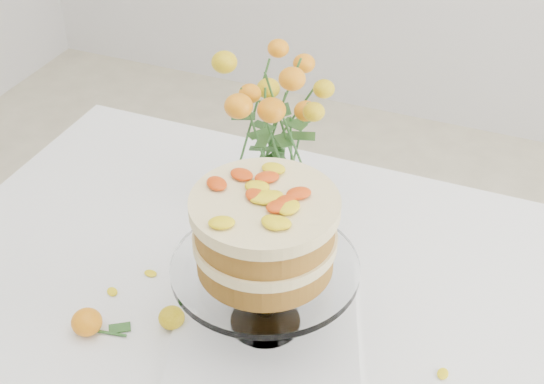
# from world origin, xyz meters

# --- Properties ---
(table) EXTENTS (1.43, 0.93, 0.76)m
(table) POSITION_xyz_m (0.00, 0.00, 0.67)
(table) COLOR #A2825E
(table) RESTS_ON ground
(napkin) EXTENTS (0.41, 0.41, 0.01)m
(napkin) POSITION_xyz_m (-0.01, -0.09, 0.76)
(napkin) COLOR white
(napkin) RESTS_ON table
(cake_stand) EXTENTS (0.31, 0.31, 0.28)m
(cake_stand) POSITION_xyz_m (-0.01, -0.09, 0.95)
(cake_stand) COLOR white
(cake_stand) RESTS_ON napkin
(rose_vase) EXTENTS (0.28, 0.28, 0.38)m
(rose_vase) POSITION_xyz_m (-0.12, 0.23, 0.98)
(rose_vase) COLOR white
(rose_vase) RESTS_ON table
(loose_rose_near) EXTENTS (0.08, 0.05, 0.04)m
(loose_rose_near) POSITION_xyz_m (-0.16, -0.15, 0.78)
(loose_rose_near) COLOR yellow
(loose_rose_near) RESTS_ON table
(loose_rose_far) EXTENTS (0.10, 0.05, 0.05)m
(loose_rose_far) POSITION_xyz_m (-0.29, -0.22, 0.78)
(loose_rose_far) COLOR orange
(loose_rose_far) RESTS_ON table
(stray_petal_a) EXTENTS (0.03, 0.02, 0.00)m
(stray_petal_a) POSITION_xyz_m (-0.12, -0.10, 0.76)
(stray_petal_a) COLOR yellow
(stray_petal_a) RESTS_ON table
(stray_petal_b) EXTENTS (0.03, 0.02, 0.00)m
(stray_petal_b) POSITION_xyz_m (-0.02, -0.14, 0.76)
(stray_petal_b) COLOR yellow
(stray_petal_b) RESTS_ON table
(stray_petal_c) EXTENTS (0.03, 0.02, 0.00)m
(stray_petal_c) POSITION_xyz_m (0.02, -0.18, 0.76)
(stray_petal_c) COLOR yellow
(stray_petal_c) RESTS_ON table
(stray_petal_d) EXTENTS (0.03, 0.02, 0.00)m
(stray_petal_d) POSITION_xyz_m (-0.26, -0.05, 0.76)
(stray_petal_d) COLOR yellow
(stray_petal_d) RESTS_ON table
(stray_petal_e) EXTENTS (0.03, 0.02, 0.00)m
(stray_petal_e) POSITION_xyz_m (-0.30, -0.12, 0.76)
(stray_petal_e) COLOR yellow
(stray_petal_e) RESTS_ON table
(stray_petal_f) EXTENTS (0.03, 0.02, 0.00)m
(stray_petal_f) POSITION_xyz_m (0.30, -0.08, 0.76)
(stray_petal_f) COLOR yellow
(stray_petal_f) RESTS_ON table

